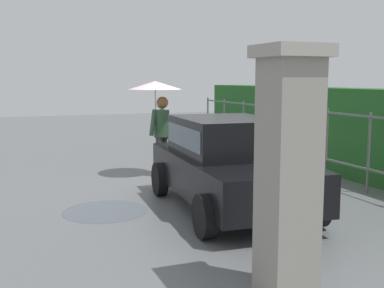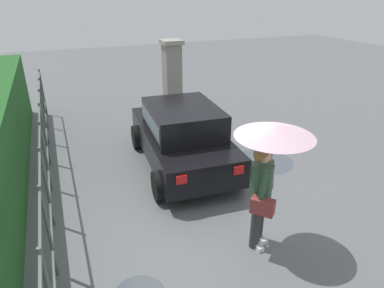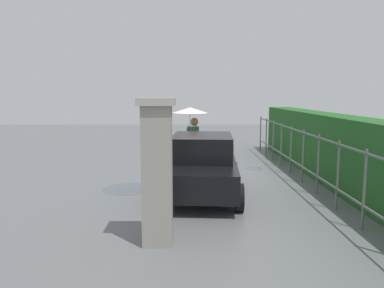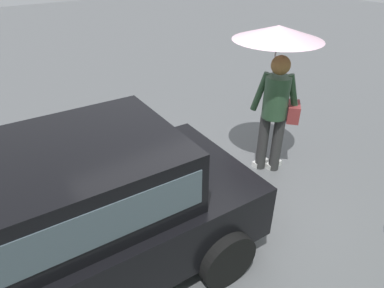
# 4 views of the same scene
# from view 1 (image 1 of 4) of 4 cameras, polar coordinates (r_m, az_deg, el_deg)

# --- Properties ---
(ground_plane) EXTENTS (40.00, 40.00, 0.00)m
(ground_plane) POSITION_cam_1_polar(r_m,az_deg,el_deg) (9.40, 1.86, -5.19)
(ground_plane) COLOR slate
(car) EXTENTS (3.84, 2.08, 1.48)m
(car) POSITION_cam_1_polar(r_m,az_deg,el_deg) (7.80, 4.23, -1.88)
(car) COLOR black
(car) RESTS_ON ground
(pedestrian) EXTENTS (1.15, 1.15, 2.06)m
(pedestrian) POSITION_cam_1_polar(r_m,az_deg,el_deg) (10.37, -4.08, 4.82)
(pedestrian) COLOR #333333
(pedestrian) RESTS_ON ground
(gate_pillar) EXTENTS (0.60, 0.60, 2.42)m
(gate_pillar) POSITION_cam_1_polar(r_m,az_deg,el_deg) (4.68, 11.33, -3.05)
(gate_pillar) COLOR gray
(gate_pillar) RESTS_ON ground
(fence_section) EXTENTS (12.35, 0.05, 1.50)m
(fence_section) POSITION_cam_1_polar(r_m,az_deg,el_deg) (10.31, 15.68, 0.34)
(fence_section) COLOR #59605B
(fence_section) RESTS_ON ground
(hedge_row) EXTENTS (13.30, 0.90, 1.90)m
(hedge_row) POSITION_cam_1_polar(r_m,az_deg,el_deg) (10.87, 19.52, 1.20)
(hedge_row) COLOR #235B23
(hedge_row) RESTS_ON ground
(puddle_near) EXTENTS (1.37, 1.37, 0.00)m
(puddle_near) POSITION_cam_1_polar(r_m,az_deg,el_deg) (7.89, -10.24, -7.84)
(puddle_near) COLOR #4C545B
(puddle_near) RESTS_ON ground
(puddle_far) EXTENTS (0.72, 0.72, 0.00)m
(puddle_far) POSITION_cam_1_polar(r_m,az_deg,el_deg) (11.63, 5.45, -2.71)
(puddle_far) COLOR #4C545B
(puddle_far) RESTS_ON ground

